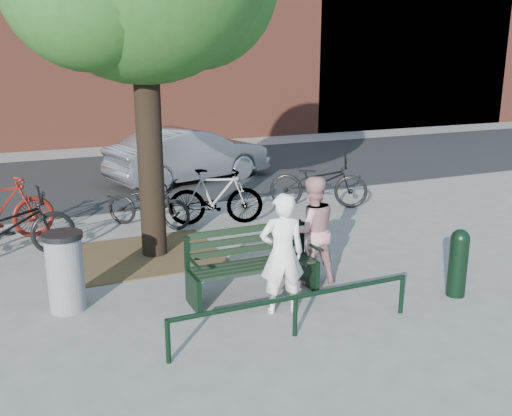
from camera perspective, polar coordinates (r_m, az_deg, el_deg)
name	(u,v)px	position (r m, az deg, el deg)	size (l,w,h in m)	color
ground	(254,297)	(7.76, -0.25, -8.85)	(90.00, 90.00, 0.00)	gray
dirt_pit	(143,255)	(9.43, -11.25, -4.66)	(2.40, 2.00, 0.02)	brown
road	(126,177)	(15.59, -12.83, 3.07)	(40.00, 7.00, 0.01)	black
park_bench	(251,261)	(7.65, -0.49, -5.35)	(1.74, 0.54, 0.97)	black
guard_railing	(295,303)	(6.61, 3.96, -9.49)	(3.06, 0.06, 0.51)	black
person_left	(282,254)	(7.06, 2.63, -4.60)	(0.56, 0.37, 1.54)	white
person_right	(311,230)	(8.01, 5.56, -2.24)	(0.75, 0.58, 1.54)	tan
bollard	(458,261)	(8.08, 19.58, -4.97)	(0.25, 0.25, 0.93)	black
litter_bin	(65,271)	(7.59, -18.53, -6.01)	(0.50, 0.50, 1.02)	gray
bicycle_a	(6,227)	(9.69, -23.73, -1.78)	(0.73, 2.10, 1.10)	black
bicycle_c	(148,203)	(10.87, -10.72, 0.45)	(0.60, 1.73, 0.91)	black
bicycle_d	(216,197)	(10.85, -4.04, 1.13)	(0.51, 1.80, 1.08)	gray
bicycle_e	(319,182)	(12.17, 6.28, 2.63)	(0.72, 2.07, 1.09)	black
parked_car	(189,155)	(14.64, -6.67, 5.30)	(1.46, 4.18, 1.38)	gray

